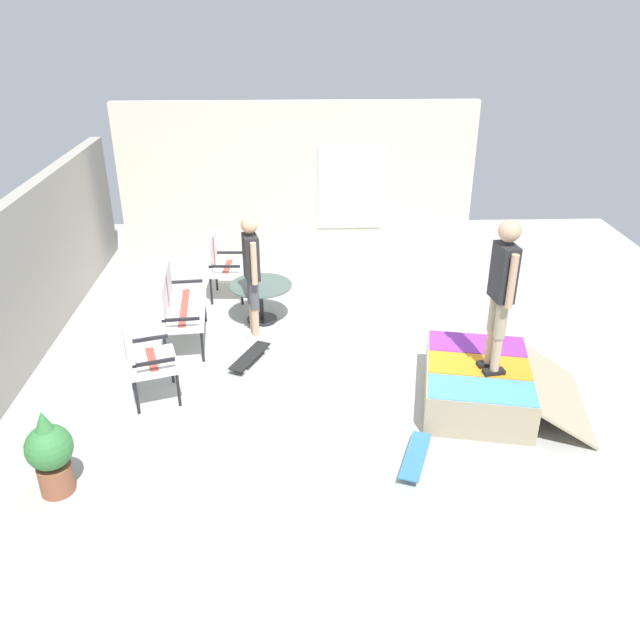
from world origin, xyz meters
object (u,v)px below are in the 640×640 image
(person_watching, at_px, (252,268))
(skateboard_spare, at_px, (415,456))
(patio_chair_near_house, at_px, (220,261))
(potted_plant, at_px, (50,452))
(person_skater, at_px, (502,286))
(patio_chair_by_wall, at_px, (141,354))
(patio_table, at_px, (261,295))
(skateboard_by_bench, at_px, (250,356))
(skate_ramp, at_px, (480,383))
(patio_bench, at_px, (175,302))

(person_watching, distance_m, skateboard_spare, 3.49)
(patio_chair_near_house, distance_m, potted_plant, 4.59)
(person_skater, xyz_separation_m, skateboard_spare, (-0.99, 1.00, -1.45))
(patio_chair_by_wall, distance_m, patio_table, 2.41)
(person_skater, relative_size, skateboard_spare, 2.16)
(skateboard_by_bench, bearing_deg, patio_table, -4.88)
(skateboard_by_bench, relative_size, potted_plant, 0.88)
(skate_ramp, xyz_separation_m, skateboard_by_bench, (1.01, 2.74, -0.16))
(skate_ramp, relative_size, skateboard_spare, 2.56)
(skate_ramp, xyz_separation_m, patio_chair_near_house, (3.07, 3.30, 0.37))
(person_watching, bearing_deg, skate_ramp, -122.95)
(patio_bench, height_order, skateboard_spare, patio_bench)
(person_skater, height_order, skateboard_by_bench, person_skater)
(patio_bench, distance_m, person_skater, 4.28)
(skate_ramp, height_order, patio_chair_by_wall, patio_chair_by_wall)
(person_skater, bearing_deg, potted_plant, 105.75)
(patio_chair_near_house, height_order, person_skater, person_skater)
(patio_bench, bearing_deg, person_skater, -114.04)
(patio_chair_by_wall, relative_size, potted_plant, 1.11)
(patio_bench, bearing_deg, patio_chair_by_wall, 173.46)
(patio_chair_by_wall, xyz_separation_m, person_skater, (-0.29, -3.98, 0.92))
(patio_bench, height_order, potted_plant, patio_bench)
(patio_chair_near_house, bearing_deg, person_watching, -155.98)
(skateboard_by_bench, bearing_deg, person_skater, -111.65)
(patio_table, bearing_deg, person_watching, 169.92)
(person_skater, bearing_deg, person_watching, 56.17)
(patio_chair_near_house, xyz_separation_m, person_watching, (-1.31, -0.58, 0.41))
(person_skater, distance_m, skateboard_spare, 2.02)
(patio_bench, distance_m, patio_chair_near_house, 1.54)
(patio_bench, xyz_separation_m, skateboard_spare, (-2.69, -2.82, -0.53))
(patio_table, relative_size, person_watching, 0.52)
(skate_ramp, distance_m, person_watching, 3.33)
(patio_chair_by_wall, bearing_deg, patio_chair_near_house, -12.02)
(skate_ramp, xyz_separation_m, skateboard_spare, (-1.09, 0.93, -0.16))
(skate_ramp, bearing_deg, person_skater, -147.56)
(skate_ramp, distance_m, patio_table, 3.45)
(patio_chair_near_house, bearing_deg, skateboard_spare, -150.36)
(skateboard_spare, relative_size, potted_plant, 0.89)
(patio_table, relative_size, skateboard_by_bench, 1.11)
(patio_bench, distance_m, skateboard_spare, 3.93)
(skate_ramp, bearing_deg, person_watching, 57.05)
(patio_chair_near_house, relative_size, skateboard_by_bench, 1.26)
(patio_chair_by_wall, height_order, person_watching, person_watching)
(patio_bench, bearing_deg, skateboard_spare, -133.67)
(patio_table, height_order, person_skater, person_skater)
(person_skater, bearing_deg, skateboard_spare, 134.78)
(person_skater, bearing_deg, patio_chair_near_house, 46.69)
(skate_ramp, distance_m, skateboard_by_bench, 2.92)
(patio_table, height_order, skateboard_spare, patio_table)
(patio_chair_by_wall, bearing_deg, person_skater, -94.24)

